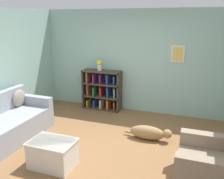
{
  "coord_description": "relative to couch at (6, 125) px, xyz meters",
  "views": [
    {
      "loc": [
        1.6,
        -3.9,
        2.35
      ],
      "look_at": [
        0.0,
        0.4,
        1.05
      ],
      "focal_mm": 40.0,
      "sensor_mm": 36.0,
      "label": 1
    }
  ],
  "objects": [
    {
      "name": "ground_plane",
      "position": [
        1.98,
        0.34,
        -0.32
      ],
      "size": [
        14.0,
        14.0,
        0.0
      ],
      "primitive_type": "plane",
      "color": "brown"
    },
    {
      "name": "wall_back",
      "position": [
        1.99,
        2.59,
        0.98
      ],
      "size": [
        5.6,
        0.13,
        2.6
      ],
      "color": "#93BCB2",
      "rests_on": "ground_plane"
    },
    {
      "name": "couch",
      "position": [
        0.0,
        0.0,
        0.0
      ],
      "size": [
        0.88,
        1.9,
        0.89
      ],
      "color": "#9399A3",
      "rests_on": "ground_plane"
    },
    {
      "name": "bookshelf",
      "position": [
        1.1,
        2.36,
        0.19
      ],
      "size": [
        1.03,
        0.36,
        1.05
      ],
      "color": "#42382D",
      "rests_on": "ground_plane"
    },
    {
      "name": "recliner_chair",
      "position": [
        3.91,
        -0.11,
        0.01
      ],
      "size": [
        1.01,
        0.97,
        0.98
      ],
      "color": "gray",
      "rests_on": "ground_plane"
    },
    {
      "name": "coffee_table",
      "position": [
        1.41,
        -0.49,
        -0.08
      ],
      "size": [
        0.73,
        0.51,
        0.45
      ],
      "color": "silver",
      "rests_on": "ground_plane"
    },
    {
      "name": "dog",
      "position": [
        2.68,
        1.0,
        -0.18
      ],
      "size": [
        0.99,
        0.26,
        0.28
      ],
      "color": "#9E7A4C",
      "rests_on": "ground_plane"
    },
    {
      "name": "vase",
      "position": [
        1.04,
        2.34,
        0.88
      ],
      "size": [
        0.14,
        0.14,
        0.28
      ],
      "color": "silver",
      "rests_on": "bookshelf"
    }
  ]
}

